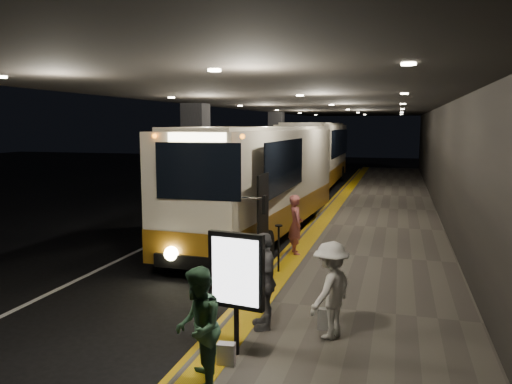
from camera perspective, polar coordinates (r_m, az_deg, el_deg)
The scene contains 18 objects.
ground at distance 14.05m, azimuth -7.38°, elevation -7.45°, with size 90.00×90.00×0.00m, color black.
lane_line_white at distance 19.22m, azimuth -6.40°, elevation -3.31°, with size 0.12×50.00×0.01m, color silver.
kerb_stripe_yellow at distance 18.08m, azimuth 5.88°, elevation -4.00°, with size 0.18×50.00×0.01m, color gold.
sidewalk at distance 17.81m, azimuth 13.53°, elevation -4.12°, with size 4.50×50.00×0.15m, color #514C44.
tactile_strip at distance 17.97m, azimuth 7.46°, elevation -3.60°, with size 0.50×50.00×0.01m, color gold.
terminal_wall at distance 17.52m, azimuth 21.22°, elevation 5.03°, with size 0.10×50.00×6.00m, color black.
support_columns at distance 17.90m, azimuth -6.84°, elevation 2.97°, with size 0.80×24.80×4.40m.
canopy at distance 17.71m, azimuth 6.58°, elevation 10.70°, with size 9.00×50.00×0.40m, color black.
coach_main at distance 16.52m, azimuth 0.76°, elevation 0.81°, with size 2.97×11.31×3.49m.
coach_second at distance 29.34m, azimuth 6.86°, elevation 3.92°, with size 2.59×11.68×3.66m.
passenger_boarding at distance 13.61m, azimuth 4.56°, elevation -3.73°, with size 0.59×0.39×1.63m, color #B15552.
passenger_waiting_green at distance 6.93m, azimuth -6.64°, elevation -15.13°, with size 0.80×0.49×1.64m, color #366144.
passenger_waiting_white at distance 8.45m, azimuth 8.54°, elevation -11.00°, with size 1.04×0.48×1.61m, color beige.
passenger_waiting_grey at distance 8.72m, azimuth 0.96°, elevation -10.05°, with size 0.99×0.51×1.69m, color #505156.
bag_polka at distance 8.93m, azimuth 8.05°, elevation -14.19°, with size 0.30×0.13×0.37m, color black.
bag_plain at distance 7.70m, azimuth -3.41°, elevation -18.00°, with size 0.26×0.15×0.33m, color beige.
info_sign at distance 7.60m, azimuth -2.30°, elevation -9.24°, with size 0.91×0.24×1.91m.
stanchion_post at distance 11.97m, azimuth 2.60°, elevation -6.52°, with size 0.05×0.05×1.13m, color black.
Camera 1 is at (5.43, -12.44, 3.65)m, focal length 35.00 mm.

